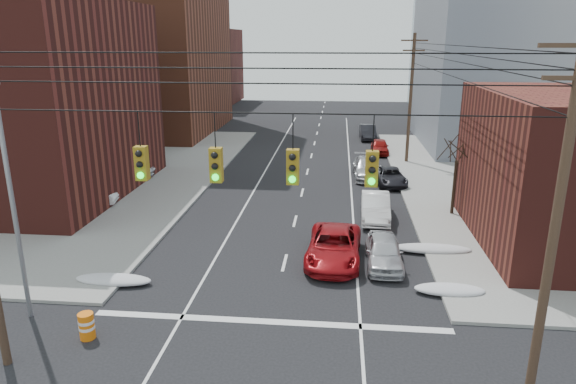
% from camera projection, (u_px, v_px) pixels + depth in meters
% --- Properties ---
extents(building_brick_far, '(22.00, 18.00, 12.00)m').
position_uv_depth(building_brick_far, '(168.00, 67.00, 84.98)').
color(building_brick_far, '#521E18').
rests_on(building_brick_far, ground).
extents(building_office, '(22.00, 20.00, 25.00)m').
position_uv_depth(building_office, '(543.00, 18.00, 49.99)').
color(building_office, gray).
rests_on(building_office, ground).
extents(building_glass, '(20.00, 18.00, 22.00)m').
position_uv_depth(building_glass, '(489.00, 35.00, 75.01)').
color(building_glass, gray).
rests_on(building_glass, ground).
extents(utility_pole_right, '(2.20, 0.28, 11.00)m').
position_uv_depth(utility_pole_right, '(556.00, 219.00, 14.12)').
color(utility_pole_right, '#473323').
rests_on(utility_pole_right, ground).
extents(utility_pole_far, '(2.20, 0.28, 11.00)m').
position_uv_depth(utility_pole_far, '(411.00, 97.00, 43.67)').
color(utility_pole_far, '#473323').
rests_on(utility_pole_far, ground).
extents(traffic_signals, '(17.00, 0.42, 2.02)m').
position_uv_depth(traffic_signals, '(254.00, 164.00, 14.49)').
color(traffic_signals, black).
rests_on(traffic_signals, ground).
extents(street_light, '(0.44, 0.44, 9.32)m').
position_uv_depth(street_light, '(9.00, 182.00, 18.75)').
color(street_light, gray).
rests_on(street_light, ground).
extents(bare_tree, '(2.09, 2.20, 4.93)m').
position_uv_depth(bare_tree, '(455.00, 179.00, 31.22)').
color(bare_tree, black).
rests_on(bare_tree, ground).
extents(snow_nw, '(3.50, 1.08, 0.42)m').
position_uv_depth(snow_nw, '(113.00, 280.00, 22.95)').
color(snow_nw, silver).
rests_on(snow_nw, ground).
extents(snow_ne, '(3.00, 1.08, 0.42)m').
position_uv_depth(snow_ne, '(449.00, 290.00, 22.03)').
color(snow_ne, silver).
rests_on(snow_ne, ground).
extents(snow_east_far, '(4.00, 1.08, 0.42)m').
position_uv_depth(snow_east_far, '(432.00, 249.00, 26.32)').
color(snow_east_far, silver).
rests_on(snow_east_far, ground).
extents(red_pickup, '(2.83, 5.66, 1.54)m').
position_uv_depth(red_pickup, '(334.00, 246.00, 25.17)').
color(red_pickup, maroon).
rests_on(red_pickup, ground).
extents(parked_car_a, '(1.72, 4.23, 1.44)m').
position_uv_depth(parked_car_a, '(384.00, 252.00, 24.69)').
color(parked_car_a, silver).
rests_on(parked_car_a, ground).
extents(parked_car_b, '(1.78, 4.76, 1.55)m').
position_uv_depth(parked_car_b, '(375.00, 207.00, 31.03)').
color(parked_car_b, white).
rests_on(parked_car_b, ground).
extents(parked_car_c, '(2.53, 4.65, 1.24)m').
position_uv_depth(parked_car_c, '(390.00, 176.00, 38.49)').
color(parked_car_c, black).
rests_on(parked_car_c, ground).
extents(parked_car_d, '(2.28, 5.34, 1.53)m').
position_uv_depth(parked_car_d, '(367.00, 168.00, 40.41)').
color(parked_car_d, '#A6A7AB').
rests_on(parked_car_d, ground).
extents(parked_car_e, '(1.74, 4.08, 1.37)m').
position_uv_depth(parked_car_e, '(380.00, 147.00, 48.69)').
color(parked_car_e, maroon).
rests_on(parked_car_e, ground).
extents(parked_car_f, '(1.78, 4.70, 1.53)m').
position_uv_depth(parked_car_f, '(368.00, 132.00, 55.81)').
color(parked_car_f, black).
rests_on(parked_car_f, ground).
extents(lot_car_a, '(4.33, 2.22, 1.36)m').
position_uv_depth(lot_car_a, '(84.00, 195.00, 33.20)').
color(lot_car_a, silver).
rests_on(lot_car_a, sidewalk_nw).
extents(lot_car_b, '(5.52, 2.64, 1.52)m').
position_uv_depth(lot_car_b, '(120.00, 168.00, 39.91)').
color(lot_car_b, silver).
rests_on(lot_car_b, sidewalk_nw).
extents(lot_car_c, '(5.56, 3.83, 1.49)m').
position_uv_depth(lot_car_c, '(62.00, 174.00, 37.95)').
color(lot_car_c, black).
rests_on(lot_car_c, sidewalk_nw).
extents(lot_car_d, '(4.72, 2.55, 1.53)m').
position_uv_depth(lot_car_d, '(42.00, 175.00, 37.71)').
color(lot_car_d, '#A5A6AA').
rests_on(lot_car_d, sidewalk_nw).
extents(construction_barrel, '(0.62, 0.62, 1.00)m').
position_uv_depth(construction_barrel, '(87.00, 326.00, 18.70)').
color(construction_barrel, orange).
rests_on(construction_barrel, ground).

